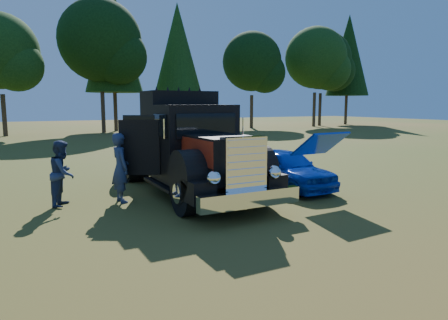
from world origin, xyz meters
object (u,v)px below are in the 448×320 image
at_px(diamond_t_truck, 190,151).
at_px(spectator_near, 120,168).
at_px(hotrod_coupe, 285,168).
at_px(spectator_far, 63,173).

relative_size(diamond_t_truck, spectator_near, 3.84).
relative_size(hotrod_coupe, spectator_near, 2.18).
relative_size(spectator_near, spectator_far, 1.10).
xyz_separation_m(diamond_t_truck, spectator_near, (-2.04, -0.03, -0.35)).
distance_m(diamond_t_truck, spectator_near, 2.07).
xyz_separation_m(diamond_t_truck, hotrod_coupe, (2.91, -0.65, -0.64)).
height_order(hotrod_coupe, spectator_near, hotrod_coupe).
distance_m(hotrod_coupe, spectator_near, 4.99).
xyz_separation_m(spectator_near, spectator_far, (-1.41, 0.34, -0.08)).
bearing_deg(hotrod_coupe, diamond_t_truck, 167.40).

